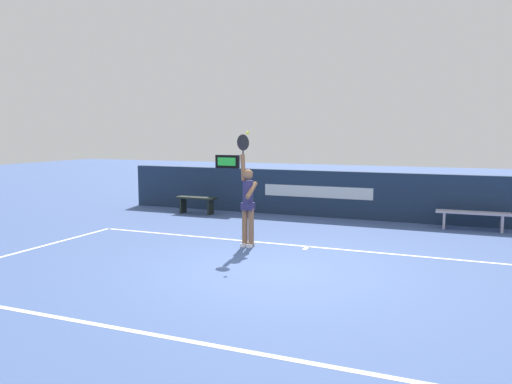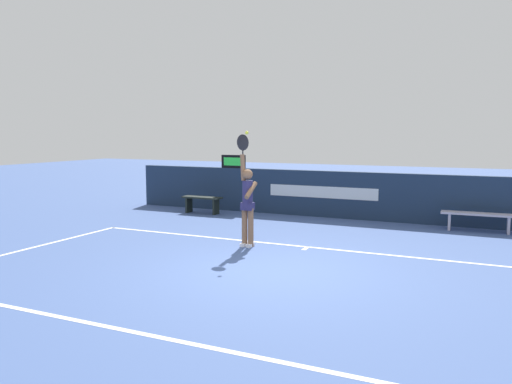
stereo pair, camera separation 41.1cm
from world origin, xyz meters
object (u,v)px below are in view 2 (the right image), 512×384
Objects in this scene: courtside_bench_near at (202,201)px; tennis_ball at (247,133)px; speed_display at (233,161)px; courtside_bench_far at (479,217)px; tennis_player at (247,201)px.

tennis_ball is at bearing -48.26° from courtside_bench_near.
speed_display reaches higher than courtside_bench_far.
tennis_ball is 5.35m from courtside_bench_near.
tennis_player is at bearing -139.16° from courtside_bench_far.
tennis_ball is at bearing -59.65° from speed_display.
tennis_ball is 0.06× the size of courtside_bench_near.
tennis_player is 1.45m from tennis_ball.
speed_display is 7.18m from courtside_bench_far.
tennis_ball is at bearing -136.80° from courtside_bench_far.
courtside_bench_near reaches higher than courtside_bench_far.
courtside_bench_far is at bearing 2.91° from courtside_bench_near.
tennis_ball reaches higher than tennis_player.
speed_display is 11.11× the size of tennis_ball.
tennis_ball reaches higher than courtside_bench_far.
tennis_player is 1.36× the size of courtside_bench_far.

